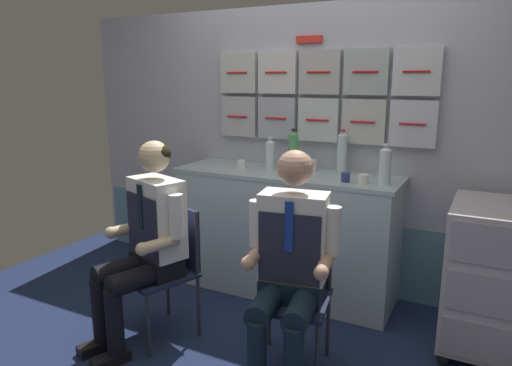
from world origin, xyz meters
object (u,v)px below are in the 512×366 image
Objects in this scene: water_bottle_tall at (385,165)px; espresso_cup_small at (242,164)px; folding_chair_left at (170,257)px; crew_member_left at (146,235)px; folding_chair_right at (296,279)px; crew_member_right at (290,258)px; service_trolley at (483,273)px.

water_bottle_tall is 1.12m from espresso_cup_small.
folding_chair_left is at bearing -92.97° from espresso_cup_small.
crew_member_left reaches higher than espresso_cup_small.
crew_member_left is 1.53× the size of folding_chair_right.
folding_chair_left is at bearing 174.24° from crew_member_right.
crew_member_right reaches higher than folding_chair_left.
crew_member_right is at bearing -80.43° from folding_chair_right.
crew_member_right is (0.03, -0.16, 0.18)m from folding_chair_right.
espresso_cup_small reaches higher than service_trolley.
water_bottle_tall is at bearing 71.66° from crew_member_right.
folding_chair_right is 1.22m from espresso_cup_small.
folding_chair_right is 0.24m from crew_member_right.
crew_member_right is (0.87, -0.09, 0.18)m from folding_chair_left.
crew_member_left is 0.92m from crew_member_right.
crew_member_left is 18.58× the size of espresso_cup_small.
crew_member_left reaches higher than folding_chair_left.
crew_member_right is 4.68× the size of water_bottle_tall.
crew_member_left is at bearing -166.28° from folding_chair_right.
folding_chair_left is 0.24m from crew_member_left.
folding_chair_right is at bearing 13.72° from crew_member_left.
espresso_cup_small is at bearing 134.90° from folding_chair_right.
folding_chair_left is 0.89m from crew_member_right.
crew_member_left is at bearing -95.53° from espresso_cup_small.
crew_member_right is (0.92, 0.06, -0.00)m from crew_member_left.
folding_chair_left is at bearing -175.30° from folding_chair_right.
water_bottle_tall is at bearing 66.19° from folding_chair_right.
crew_member_right is at bearing -5.76° from folding_chair_left.
crew_member_left reaches higher than crew_member_right.
water_bottle_tall is at bearing 34.11° from folding_chair_left.
service_trolley is at bearing -9.21° from water_bottle_tall.
espresso_cup_small reaches higher than folding_chair_right.
espresso_cup_small is at bearing 84.47° from crew_member_left.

